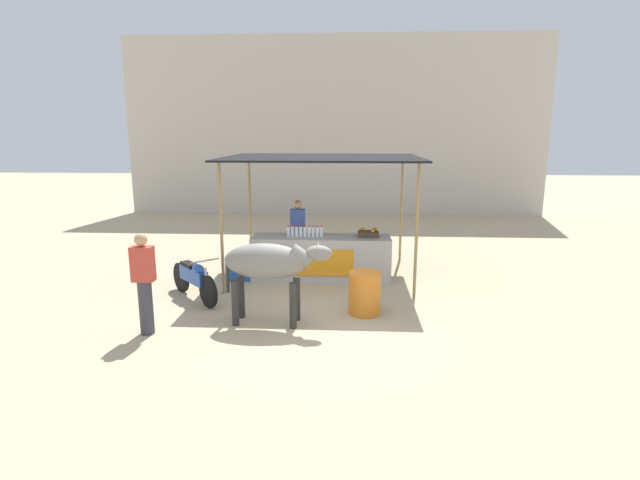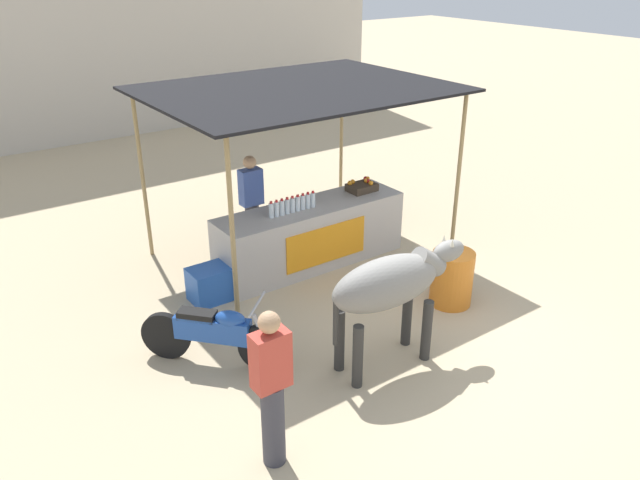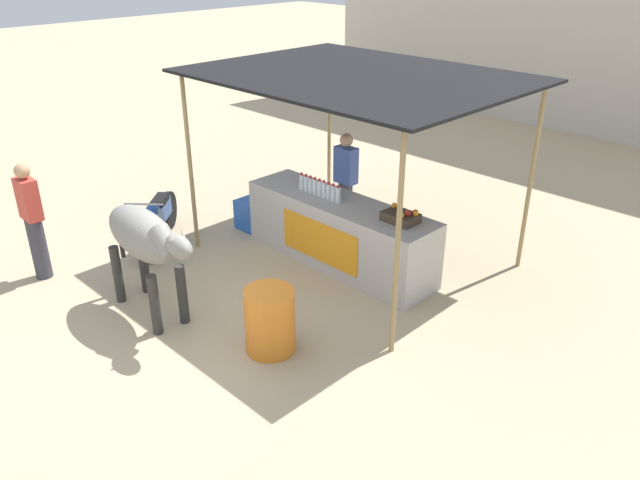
{
  "view_description": "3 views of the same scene",
  "coord_description": "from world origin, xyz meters",
  "px_view_note": "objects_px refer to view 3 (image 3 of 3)",
  "views": [
    {
      "loc": [
        0.59,
        -8.36,
        3.19
      ],
      "look_at": [
        0.06,
        0.8,
        1.19
      ],
      "focal_mm": 28.0,
      "sensor_mm": 36.0,
      "label": 1
    },
    {
      "loc": [
        -4.88,
        -4.91,
        4.43
      ],
      "look_at": [
        -0.33,
        1.49,
        0.76
      ],
      "focal_mm": 35.0,
      "sensor_mm": 36.0,
      "label": 2
    },
    {
      "loc": [
        5.44,
        -3.67,
        4.26
      ],
      "look_at": [
        0.44,
        1.37,
        0.8
      ],
      "focal_mm": 35.0,
      "sensor_mm": 36.0,
      "label": 3
    }
  ],
  "objects_px": {
    "fruit_crate": "(401,216)",
    "cooler_box": "(256,215)",
    "vendor_behind_counter": "(346,184)",
    "motorcycle_parked": "(158,218)",
    "cow": "(145,239)",
    "passerby_on_street": "(33,221)",
    "stall_counter": "(339,233)",
    "water_barrel": "(270,320)"
  },
  "relations": [
    {
      "from": "fruit_crate",
      "to": "passerby_on_street",
      "type": "height_order",
      "value": "passerby_on_street"
    },
    {
      "from": "motorcycle_parked",
      "to": "cooler_box",
      "type": "bearing_deg",
      "value": 65.49
    },
    {
      "from": "stall_counter",
      "to": "cooler_box",
      "type": "relative_size",
      "value": 5.0
    },
    {
      "from": "cooler_box",
      "to": "cow",
      "type": "distance_m",
      "value": 2.83
    },
    {
      "from": "water_barrel",
      "to": "motorcycle_parked",
      "type": "relative_size",
      "value": 0.55
    },
    {
      "from": "stall_counter",
      "to": "cow",
      "type": "bearing_deg",
      "value": -105.37
    },
    {
      "from": "fruit_crate",
      "to": "vendor_behind_counter",
      "type": "bearing_deg",
      "value": 156.66
    },
    {
      "from": "fruit_crate",
      "to": "water_barrel",
      "type": "relative_size",
      "value": 0.58
    },
    {
      "from": "stall_counter",
      "to": "fruit_crate",
      "type": "height_order",
      "value": "fruit_crate"
    },
    {
      "from": "fruit_crate",
      "to": "water_barrel",
      "type": "distance_m",
      "value": 2.24
    },
    {
      "from": "fruit_crate",
      "to": "cooler_box",
      "type": "relative_size",
      "value": 0.73
    },
    {
      "from": "stall_counter",
      "to": "passerby_on_street",
      "type": "distance_m",
      "value": 4.15
    },
    {
      "from": "fruit_crate",
      "to": "motorcycle_parked",
      "type": "height_order",
      "value": "fruit_crate"
    },
    {
      "from": "stall_counter",
      "to": "fruit_crate",
      "type": "bearing_deg",
      "value": 3.28
    },
    {
      "from": "cooler_box",
      "to": "cow",
      "type": "relative_size",
      "value": 0.33
    },
    {
      "from": "stall_counter",
      "to": "vendor_behind_counter",
      "type": "bearing_deg",
      "value": 127.72
    },
    {
      "from": "cooler_box",
      "to": "fruit_crate",
      "type": "bearing_deg",
      "value": 3.23
    },
    {
      "from": "stall_counter",
      "to": "cow",
      "type": "height_order",
      "value": "cow"
    },
    {
      "from": "vendor_behind_counter",
      "to": "motorcycle_parked",
      "type": "relative_size",
      "value": 1.19
    },
    {
      "from": "cooler_box",
      "to": "water_barrel",
      "type": "xyz_separation_m",
      "value": [
        2.62,
        -1.99,
        0.14
      ]
    },
    {
      "from": "water_barrel",
      "to": "passerby_on_street",
      "type": "bearing_deg",
      "value": -162.58
    },
    {
      "from": "stall_counter",
      "to": "passerby_on_street",
      "type": "relative_size",
      "value": 1.82
    },
    {
      "from": "vendor_behind_counter",
      "to": "cow",
      "type": "height_order",
      "value": "vendor_behind_counter"
    },
    {
      "from": "water_barrel",
      "to": "passerby_on_street",
      "type": "xyz_separation_m",
      "value": [
        -3.51,
        -1.1,
        0.47
      ]
    },
    {
      "from": "cooler_box",
      "to": "passerby_on_street",
      "type": "xyz_separation_m",
      "value": [
        -0.89,
        -3.09,
        0.61
      ]
    },
    {
      "from": "vendor_behind_counter",
      "to": "cow",
      "type": "bearing_deg",
      "value": -92.31
    },
    {
      "from": "cow",
      "to": "motorcycle_parked",
      "type": "xyz_separation_m",
      "value": [
        -1.65,
        1.13,
        -0.6
      ]
    },
    {
      "from": "water_barrel",
      "to": "cow",
      "type": "relative_size",
      "value": 0.42
    },
    {
      "from": "cow",
      "to": "motorcycle_parked",
      "type": "height_order",
      "value": "cow"
    },
    {
      "from": "fruit_crate",
      "to": "motorcycle_parked",
      "type": "xyz_separation_m",
      "value": [
        -3.4,
        -1.54,
        -0.61
      ]
    },
    {
      "from": "stall_counter",
      "to": "motorcycle_parked",
      "type": "height_order",
      "value": "stall_counter"
    },
    {
      "from": "passerby_on_street",
      "to": "cooler_box",
      "type": "bearing_deg",
      "value": 73.92
    },
    {
      "from": "cow",
      "to": "motorcycle_parked",
      "type": "bearing_deg",
      "value": 145.7
    },
    {
      "from": "cow",
      "to": "cooler_box",
      "type": "bearing_deg",
      "value": 112.04
    },
    {
      "from": "fruit_crate",
      "to": "vendor_behind_counter",
      "type": "height_order",
      "value": "vendor_behind_counter"
    },
    {
      "from": "stall_counter",
      "to": "motorcycle_parked",
      "type": "distance_m",
      "value": 2.8
    },
    {
      "from": "cooler_box",
      "to": "cow",
      "type": "height_order",
      "value": "cow"
    },
    {
      "from": "stall_counter",
      "to": "motorcycle_parked",
      "type": "relative_size",
      "value": 2.16
    },
    {
      "from": "stall_counter",
      "to": "cow",
      "type": "distance_m",
      "value": 2.77
    },
    {
      "from": "fruit_crate",
      "to": "cooler_box",
      "type": "height_order",
      "value": "fruit_crate"
    },
    {
      "from": "fruit_crate",
      "to": "cooler_box",
      "type": "xyz_separation_m",
      "value": [
        -2.76,
        -0.16,
        -0.79
      ]
    },
    {
      "from": "cow",
      "to": "motorcycle_parked",
      "type": "relative_size",
      "value": 1.32
    }
  ]
}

